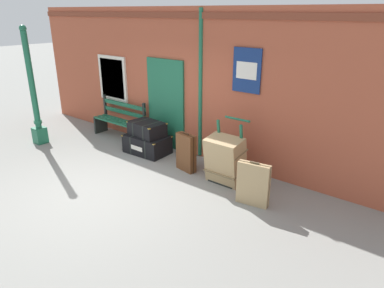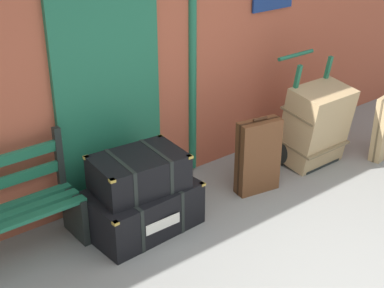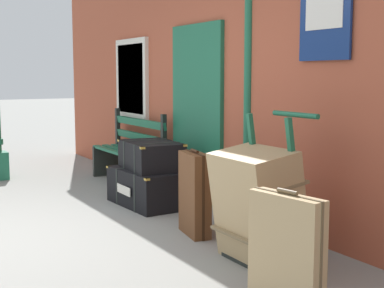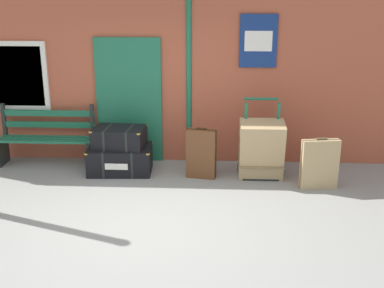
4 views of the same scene
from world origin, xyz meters
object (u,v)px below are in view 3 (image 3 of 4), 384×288
(steamer_trunk_base, at_px, (150,187))
(platform_bench, at_px, (130,152))
(steamer_trunk_middle, at_px, (151,155))
(suitcase_tan, at_px, (195,194))
(suitcase_umber, at_px, (286,252))
(porters_trolley, at_px, (274,226))
(large_brown_trunk, at_px, (258,206))

(steamer_trunk_base, bearing_deg, platform_bench, 166.18)
(steamer_trunk_middle, distance_m, suitcase_tan, 1.34)
(platform_bench, height_order, steamer_trunk_middle, platform_bench)
(steamer_trunk_base, distance_m, suitcase_umber, 3.13)
(steamer_trunk_middle, bearing_deg, porters_trolley, 0.58)
(steamer_trunk_middle, bearing_deg, large_brown_trunk, -3.79)
(platform_bench, bearing_deg, suitcase_umber, -10.86)
(steamer_trunk_base, distance_m, large_brown_trunk, 2.27)
(steamer_trunk_middle, xyz_separation_m, suitcase_tan, (1.32, -0.19, -0.19))
(suitcase_tan, bearing_deg, platform_bench, 169.40)
(platform_bench, height_order, large_brown_trunk, platform_bench)
(platform_bench, xyz_separation_m, suitcase_tan, (2.62, -0.49, -0.05))
(suitcase_umber, height_order, suitcase_tan, suitcase_tan)
(suitcase_umber, relative_size, suitcase_tan, 0.97)
(porters_trolley, bearing_deg, suitcase_umber, -34.16)
(steamer_trunk_base, bearing_deg, steamer_trunk_middle, 91.78)
(porters_trolley, bearing_deg, steamer_trunk_middle, -179.42)
(porters_trolley, distance_m, suitcase_tan, 0.96)
(porters_trolley, height_order, large_brown_trunk, porters_trolley)
(platform_bench, relative_size, suitcase_umber, 2.01)
(steamer_trunk_middle, height_order, porters_trolley, porters_trolley)
(steamer_trunk_middle, distance_m, suitcase_umber, 3.13)
(suitcase_tan, bearing_deg, porters_trolley, 12.76)
(platform_bench, xyz_separation_m, suitcase_umber, (4.38, -0.84, -0.07))
(platform_bench, height_order, suitcase_tan, platform_bench)
(steamer_trunk_base, xyz_separation_m, steamer_trunk_middle, (-0.00, 0.02, 0.37))
(platform_bench, distance_m, large_brown_trunk, 3.58)
(suitcase_umber, bearing_deg, steamer_trunk_middle, 170.07)
(platform_bench, relative_size, suitcase_tan, 1.94)
(suitcase_tan, bearing_deg, suitcase_umber, -11.26)
(steamer_trunk_base, xyz_separation_m, large_brown_trunk, (2.25, -0.13, 0.26))
(platform_bench, xyz_separation_m, large_brown_trunk, (3.55, -0.45, 0.02))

